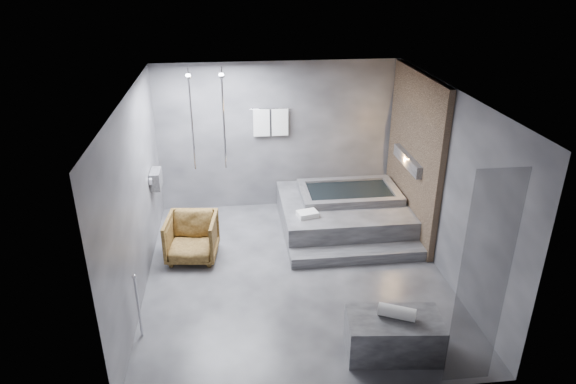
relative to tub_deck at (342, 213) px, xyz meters
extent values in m
plane|color=#303033|center=(-1.05, -1.45, -0.25)|extent=(5.00, 5.00, 0.00)
cube|color=#515053|center=(-1.05, -1.45, 2.55)|extent=(4.50, 5.00, 0.04)
cube|color=#3B3B40|center=(-1.05, 1.05, 1.15)|extent=(4.50, 0.04, 2.80)
cube|color=#3B3B40|center=(-1.05, -3.95, 1.15)|extent=(4.50, 0.04, 2.80)
cube|color=#3B3B40|center=(-3.30, -1.45, 1.15)|extent=(0.04, 5.00, 2.80)
cube|color=#3B3B40|center=(1.20, -1.45, 1.15)|extent=(0.04, 5.00, 2.80)
cube|color=#9A795A|center=(1.14, -0.20, 1.15)|extent=(0.10, 2.40, 2.78)
cube|color=#FF9938|center=(1.06, -0.20, 1.05)|extent=(0.14, 1.20, 0.20)
cube|color=gray|center=(-3.21, -0.05, 0.85)|extent=(0.16, 0.42, 0.30)
imported|color=beige|center=(-3.20, -0.15, 0.80)|extent=(0.08, 0.08, 0.21)
imported|color=beige|center=(-3.20, 0.05, 0.78)|extent=(0.07, 0.07, 0.15)
cylinder|color=silver|center=(-2.05, 0.60, 1.65)|extent=(0.04, 0.04, 1.80)
cylinder|color=silver|center=(-2.60, 0.60, 1.65)|extent=(0.04, 0.04, 1.80)
cylinder|color=silver|center=(-1.20, 0.99, 1.70)|extent=(0.75, 0.02, 0.02)
cube|color=white|center=(-1.37, 0.97, 1.45)|extent=(0.30, 0.06, 0.50)
cube|color=white|center=(-1.03, 0.97, 1.45)|extent=(0.30, 0.06, 0.50)
cylinder|color=silver|center=(-3.20, -2.65, 0.20)|extent=(0.04, 0.04, 0.90)
cube|color=black|center=(0.60, -3.90, 1.10)|extent=(0.55, 0.01, 2.60)
cube|color=#363538|center=(0.00, 0.00, 0.00)|extent=(2.20, 2.00, 0.50)
cube|color=#363538|center=(0.00, -1.18, -0.16)|extent=(2.20, 0.36, 0.18)
cube|color=#313234|center=(-0.09, -3.32, 0.01)|extent=(1.19, 0.74, 0.51)
imported|color=#3F290F|center=(-2.64, -0.80, 0.12)|extent=(0.87, 0.89, 0.73)
cylinder|color=white|center=(-0.07, -3.31, 0.34)|extent=(0.47, 0.34, 0.16)
cube|color=white|center=(-0.73, -0.53, 0.29)|extent=(0.38, 0.31, 0.09)
camera|label=1|loc=(-1.94, -8.11, 4.18)|focal=32.00mm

